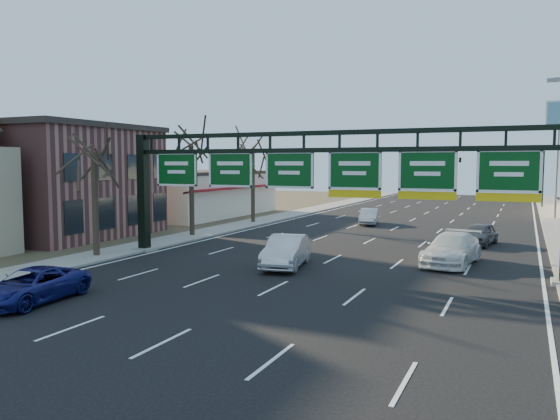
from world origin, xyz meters
The scene contains 17 objects.
ground centered at (0.00, 0.00, 0.00)m, with size 160.00×160.00×0.00m, color black.
sidewalk_left centered at (-12.80, 20.00, 0.06)m, with size 3.00×120.00×0.12m, color gray.
dirt_strip_left centered at (-25.00, 20.00, 0.03)m, with size 21.00×120.00×0.06m, color #473D2B.
lane_markings centered at (0.00, 20.00, 0.01)m, with size 21.60×120.00×0.01m, color white.
sign_gantry centered at (0.16, 8.00, 4.63)m, with size 24.60×1.20×7.20m.
brick_block centered at (-21.50, 11.00, 4.16)m, with size 10.40×12.40×8.30m.
cream_strip centered at (-21.48, 29.00, 2.36)m, with size 10.90×18.40×4.70m.
tree_gantry centered at (-12.80, 5.00, 7.11)m, with size 3.60×3.60×8.48m.
tree_mid centered at (-12.80, 15.00, 7.85)m, with size 3.60×3.60×9.24m.
tree_far centered at (-12.80, 25.00, 7.48)m, with size 3.60×3.60×8.86m.
streetlight_far centered at (12.47, 40.00, 5.08)m, with size 2.15×0.22×9.00m.
traffic_signal_mast centered at (5.69, 55.00, 5.50)m, with size 10.16×0.54×7.00m.
car_blue_suv centered at (-7.62, -4.12, 0.67)m, with size 2.22×4.81×1.34m, color navy.
car_silver_sedan centered at (-1.48, 6.76, 0.83)m, with size 1.76×5.05×1.66m, color silver.
car_white_wagon centered at (6.38, 11.16, 0.83)m, with size 2.33×5.74×1.67m, color silver.
car_grey_far centered at (7.17, 19.31, 0.74)m, with size 1.74×4.33×1.48m, color #46484C.
car_silver_distant centered at (-2.83, 28.38, 0.70)m, with size 1.49×4.27×1.41m, color #B5B5BA.
Camera 1 is at (9.92, -19.27, 5.45)m, focal length 35.00 mm.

